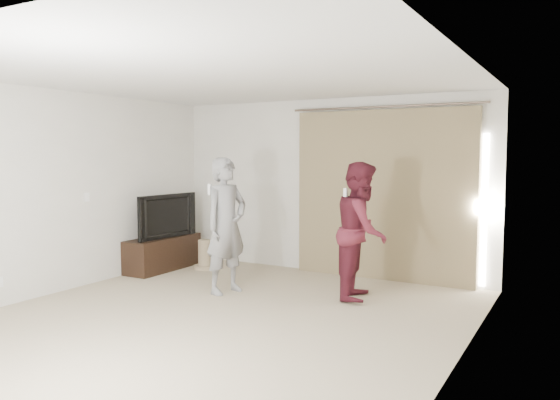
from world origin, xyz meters
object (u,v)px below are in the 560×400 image
(tv_console, at_px, (163,253))
(person_woman, at_px, (362,230))
(person_man, at_px, (226,225))
(tv, at_px, (162,216))

(tv_console, xyz_separation_m, person_woman, (3.28, -0.08, 0.59))
(person_man, bearing_deg, person_woman, 20.27)
(tv, relative_size, person_man, 0.67)
(tv_console, xyz_separation_m, person_man, (1.67, -0.68, 0.62))
(tv, bearing_deg, person_woman, -87.18)
(person_woman, bearing_deg, tv_console, 178.54)
(tv_console, relative_size, person_man, 0.75)
(tv_console, height_order, person_man, person_man)
(tv_console, distance_m, tv, 0.59)
(person_man, bearing_deg, tv_console, 157.89)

